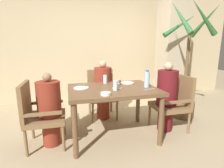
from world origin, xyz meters
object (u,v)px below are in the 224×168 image
object	(u,v)px
plate_main_left	(127,83)
glass_tall_mid	(116,86)
teacup_with_saucer	(117,86)
chair_right_side	(174,101)
diner_in_right_chair	(166,96)
diner_in_left_chair	(50,109)
chair_left_side	(39,113)
chair_far_side	(102,92)
diner_in_far_chair	(103,89)
bowl_small	(106,94)
plate_main_right	(81,88)
potted_palm	(186,80)
water_bottle	(147,79)
glass_tall_near	(105,79)

from	to	relation	value
plate_main_left	glass_tall_mid	bearing A→B (deg)	-127.71
plate_main_left	teacup_with_saucer	distance (m)	0.40
chair_right_side	diner_in_right_chair	size ratio (longest dim) A/B	0.80
diner_in_left_chair	chair_right_side	xyz separation A→B (m)	(1.95, -0.00, -0.04)
chair_left_side	chair_far_side	world-z (taller)	same
chair_right_side	diner_in_far_chair	bearing A→B (deg)	145.15
chair_far_side	diner_in_right_chair	world-z (taller)	diner_in_right_chair
chair_far_side	bowl_small	bearing A→B (deg)	-98.51
plate_main_left	chair_far_side	bearing A→B (deg)	117.86
plate_main_right	bowl_small	distance (m)	0.52
potted_palm	bowl_small	xyz separation A→B (m)	(-1.74, -0.75, 0.05)
glass_tall_mid	plate_main_right	bearing A→B (deg)	152.41
diner_in_right_chair	bowl_small	distance (m)	1.16
chair_right_side	plate_main_right	xyz separation A→B (m)	(-1.50, 0.09, 0.29)
bowl_small	diner_in_right_chair	bearing A→B (deg)	17.53
teacup_with_saucer	bowl_small	size ratio (longest dim) A/B	1.06
teacup_with_saucer	plate_main_left	bearing A→B (deg)	48.58
chair_right_side	teacup_with_saucer	size ratio (longest dim) A/B	6.62
diner_in_far_chair	teacup_with_saucer	distance (m)	0.80
diner_in_far_chair	chair_right_side	size ratio (longest dim) A/B	1.23
diner_in_far_chair	diner_in_right_chair	world-z (taller)	diner_in_right_chair
plate_main_left	teacup_with_saucer	size ratio (longest dim) A/B	1.59
diner_in_left_chair	diner_in_right_chair	bearing A→B (deg)	-0.00
diner_in_left_chair	plate_main_right	size ratio (longest dim) A/B	4.74
plate_main_right	teacup_with_saucer	size ratio (longest dim) A/B	1.59
chair_right_side	potted_palm	world-z (taller)	potted_palm
chair_right_side	water_bottle	size ratio (longest dim) A/B	3.53
plate_main_left	water_bottle	xyz separation A→B (m)	(0.19, -0.34, 0.11)
chair_far_side	teacup_with_saucer	xyz separation A→B (m)	(0.06, -0.91, 0.31)
diner_in_left_chair	chair_right_side	size ratio (longest dim) A/B	1.14
chair_right_side	glass_tall_mid	size ratio (longest dim) A/B	6.66
chair_left_side	chair_far_side	bearing A→B (deg)	39.83
glass_tall_near	teacup_with_saucer	bearing A→B (deg)	-76.19
plate_main_left	glass_tall_near	world-z (taller)	glass_tall_near
plate_main_right	bowl_small	xyz separation A→B (m)	(0.27, -0.44, 0.01)
plate_main_right	teacup_with_saucer	distance (m)	0.53
chair_left_side	diner_in_far_chair	size ratio (longest dim) A/B	0.81
chair_left_side	diner_in_left_chair	size ratio (longest dim) A/B	0.88
plate_main_right	bowl_small	size ratio (longest dim) A/B	1.69
plate_main_left	glass_tall_near	bearing A→B (deg)	166.12
diner_in_far_chair	glass_tall_mid	size ratio (longest dim) A/B	8.19
chair_right_side	plate_main_left	xyz separation A→B (m)	(-0.73, 0.27, 0.29)
chair_right_side	potted_palm	bearing A→B (deg)	38.87
diner_in_left_chair	teacup_with_saucer	distance (m)	1.00
diner_in_left_chair	bowl_small	distance (m)	0.84
teacup_with_saucer	bowl_small	distance (m)	0.39
water_bottle	glass_tall_mid	size ratio (longest dim) A/B	1.89
water_bottle	glass_tall_mid	world-z (taller)	water_bottle
chair_left_side	diner_in_left_chair	xyz separation A→B (m)	(0.14, 0.00, 0.04)
chair_far_side	plate_main_right	size ratio (longest dim) A/B	4.17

